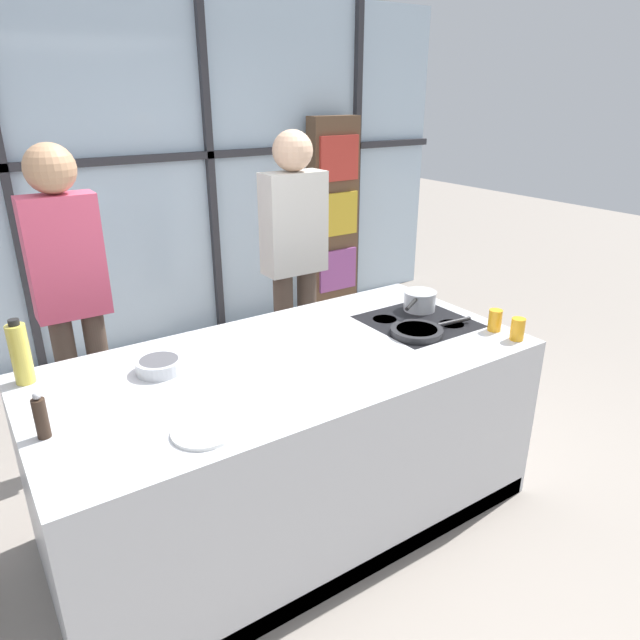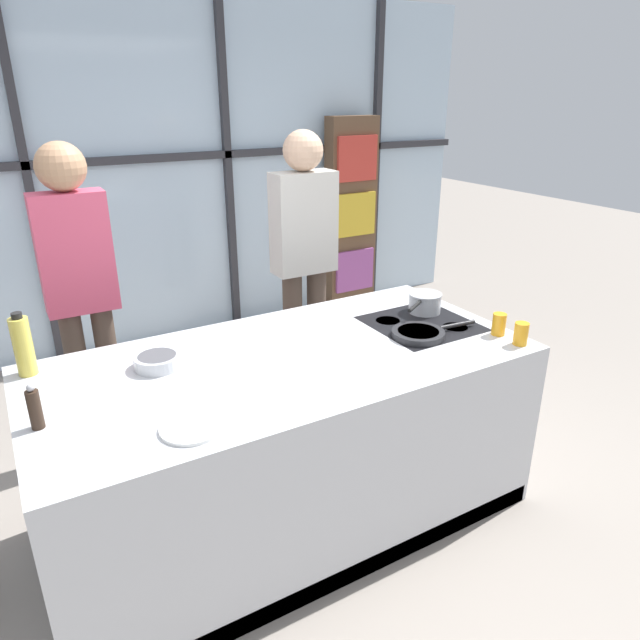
# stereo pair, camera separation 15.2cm
# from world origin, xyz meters

# --- Properties ---
(ground_plane) EXTENTS (18.00, 18.00, 0.00)m
(ground_plane) POSITION_xyz_m (0.00, 0.00, 0.00)
(ground_plane) COLOR gray
(back_window_wall) EXTENTS (6.40, 0.10, 2.80)m
(back_window_wall) POSITION_xyz_m (0.00, 2.59, 1.40)
(back_window_wall) COLOR silver
(back_window_wall) RESTS_ON ground_plane
(bookshelf) EXTENTS (0.50, 0.19, 1.83)m
(bookshelf) POSITION_xyz_m (1.94, 2.41, 0.92)
(bookshelf) COLOR brown
(bookshelf) RESTS_ON ground_plane
(demo_island) EXTENTS (2.28, 1.09, 0.90)m
(demo_island) POSITION_xyz_m (0.00, -0.00, 0.45)
(demo_island) COLOR silver
(demo_island) RESTS_ON ground_plane
(spectator_far_left) EXTENTS (0.37, 0.25, 1.81)m
(spectator_far_left) POSITION_xyz_m (-0.70, 1.09, 1.07)
(spectator_far_left) COLOR #47382D
(spectator_far_left) RESTS_ON ground_plane
(spectator_center_left) EXTENTS (0.42, 0.25, 1.82)m
(spectator_center_left) POSITION_xyz_m (0.70, 1.09, 1.06)
(spectator_center_left) COLOR #47382D
(spectator_center_left) RESTS_ON ground_plane
(frying_pan) EXTENTS (0.47, 0.26, 0.03)m
(frying_pan) POSITION_xyz_m (0.68, -0.13, 0.91)
(frying_pan) COLOR #232326
(frying_pan) RESTS_ON demo_island
(saucepan) EXTENTS (0.31, 0.23, 0.11)m
(saucepan) POSITION_xyz_m (0.92, 0.12, 0.95)
(saucepan) COLOR silver
(saucepan) RESTS_ON demo_island
(white_plate) EXTENTS (0.23, 0.23, 0.01)m
(white_plate) POSITION_xyz_m (-0.57, -0.36, 0.90)
(white_plate) COLOR white
(white_plate) RESTS_ON demo_island
(mixing_bowl) EXTENTS (0.20, 0.20, 0.06)m
(mixing_bowl) POSITION_xyz_m (-0.54, 0.19, 0.93)
(mixing_bowl) COLOR silver
(mixing_bowl) RESTS_ON demo_island
(oil_bottle) EXTENTS (0.08, 0.08, 0.28)m
(oil_bottle) POSITION_xyz_m (-1.04, 0.41, 1.03)
(oil_bottle) COLOR #E0CC4C
(oil_bottle) RESTS_ON demo_island
(pepper_grinder) EXTENTS (0.05, 0.05, 0.18)m
(pepper_grinder) POSITION_xyz_m (-1.05, -0.07, 0.98)
(pepper_grinder) COLOR #332319
(pepper_grinder) RESTS_ON demo_island
(juice_glass_near) EXTENTS (0.07, 0.07, 0.11)m
(juice_glass_near) POSITION_xyz_m (1.04, -0.45, 0.95)
(juice_glass_near) COLOR orange
(juice_glass_near) RESTS_ON demo_island
(juice_glass_far) EXTENTS (0.07, 0.07, 0.11)m
(juice_glass_far) POSITION_xyz_m (1.04, -0.31, 0.95)
(juice_glass_far) COLOR orange
(juice_glass_far) RESTS_ON demo_island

